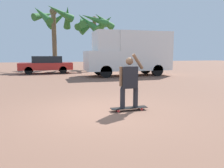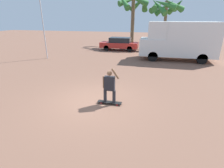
# 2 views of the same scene
# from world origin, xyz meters

# --- Properties ---
(ground_plane) EXTENTS (80.00, 80.00, 0.00)m
(ground_plane) POSITION_xyz_m (0.00, 0.00, 0.00)
(ground_plane) COLOR brown
(skateboard) EXTENTS (1.06, 0.25, 0.09)m
(skateboard) POSITION_xyz_m (0.75, -0.11, 0.07)
(skateboard) COLOR black
(skateboard) RESTS_ON ground_plane
(person_skateboarder) EXTENTS (0.72, 0.22, 1.53)m
(person_skateboarder) POSITION_xyz_m (0.75, -0.11, 0.88)
(person_skateboarder) COLOR #28282D
(person_skateboarder) RESTS_ON skateboard
(camper_van) EXTENTS (6.23, 2.26, 3.21)m
(camper_van) POSITION_xyz_m (4.47, 9.42, 1.74)
(camper_van) COLOR black
(camper_van) RESTS_ON ground_plane
(parked_car_red) EXTENTS (4.25, 1.72, 1.42)m
(parked_car_red) POSITION_xyz_m (-1.47, 13.15, 0.75)
(parked_car_red) COLOR black
(parked_car_red) RESTS_ON ground_plane
(palm_tree_near_van) EXTENTS (4.28, 4.22, 5.79)m
(palm_tree_near_van) POSITION_xyz_m (3.36, 16.88, 4.73)
(palm_tree_near_van) COLOR brown
(palm_tree_near_van) RESTS_ON ground_plane
(palm_tree_center_background) EXTENTS (4.23, 4.42, 6.43)m
(palm_tree_center_background) POSITION_xyz_m (-0.52, 17.42, 5.10)
(palm_tree_center_background) COLOR brown
(palm_tree_center_background) RESTS_ON ground_plane
(flagpole) EXTENTS (1.06, 0.12, 7.79)m
(flagpole) POSITION_xyz_m (-7.00, 7.34, 4.47)
(flagpole) COLOR #B7B7BC
(flagpole) RESTS_ON ground_plane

